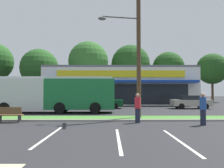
{
  "coord_description": "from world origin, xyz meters",
  "views": [
    {
      "loc": [
        1.23,
        -2.02,
        1.83
      ],
      "look_at": [
        1.38,
        18.1,
        2.59
      ],
      "focal_mm": 36.92,
      "sensor_mm": 36.0,
      "label": 1
    }
  ],
  "objects_px": {
    "city_bus": "(53,93)",
    "car_0": "(102,102)",
    "utility_pole": "(137,44)",
    "car_2": "(190,102)",
    "pedestrian_near_bench": "(203,109)",
    "bus_stop_bench": "(9,114)",
    "pedestrian_by_pole": "(138,108)"
  },
  "relations": [
    {
      "from": "city_bus",
      "to": "car_0",
      "type": "xyz_separation_m",
      "value": [
        4.3,
        5.65,
        -0.97
      ]
    },
    {
      "from": "utility_pole",
      "to": "car_2",
      "type": "bearing_deg",
      "value": 54.69
    },
    {
      "from": "car_2",
      "to": "pedestrian_near_bench",
      "type": "xyz_separation_m",
      "value": [
        -4.0,
        -13.46,
        0.13
      ]
    },
    {
      "from": "car_0",
      "to": "pedestrian_near_bench",
      "type": "height_order",
      "value": "pedestrian_near_bench"
    },
    {
      "from": "pedestrian_near_bench",
      "to": "car_2",
      "type": "bearing_deg",
      "value": 101.2
    },
    {
      "from": "bus_stop_bench",
      "to": "car_0",
      "type": "xyz_separation_m",
      "value": [
        5.28,
        12.56,
        0.29
      ]
    },
    {
      "from": "pedestrian_by_pole",
      "to": "pedestrian_near_bench",
      "type": "bearing_deg",
      "value": -31.8
    },
    {
      "from": "bus_stop_bench",
      "to": "city_bus",
      "type": "bearing_deg",
      "value": -98.05
    },
    {
      "from": "utility_pole",
      "to": "car_2",
      "type": "distance_m",
      "value": 13.5
    },
    {
      "from": "car_0",
      "to": "pedestrian_near_bench",
      "type": "bearing_deg",
      "value": -66.08
    },
    {
      "from": "pedestrian_near_bench",
      "to": "car_0",
      "type": "bearing_deg",
      "value": 141.67
    },
    {
      "from": "car_0",
      "to": "pedestrian_by_pole",
      "type": "bearing_deg",
      "value": -78.53
    },
    {
      "from": "car_2",
      "to": "bus_stop_bench",
      "type": "bearing_deg",
      "value": -141.71
    },
    {
      "from": "car_0",
      "to": "pedestrian_near_bench",
      "type": "relative_size",
      "value": 2.56
    },
    {
      "from": "bus_stop_bench",
      "to": "pedestrian_near_bench",
      "type": "relative_size",
      "value": 0.88
    },
    {
      "from": "utility_pole",
      "to": "bus_stop_bench",
      "type": "height_order",
      "value": "utility_pole"
    },
    {
      "from": "pedestrian_near_bench",
      "to": "pedestrian_by_pole",
      "type": "relative_size",
      "value": 1.01
    },
    {
      "from": "utility_pole",
      "to": "pedestrian_by_pole",
      "type": "xyz_separation_m",
      "value": [
        -0.19,
        -1.97,
        -4.35
      ]
    },
    {
      "from": "utility_pole",
      "to": "city_bus",
      "type": "distance_m",
      "value": 9.41
    },
    {
      "from": "car_0",
      "to": "pedestrian_near_bench",
      "type": "distance_m",
      "value": 15.15
    },
    {
      "from": "city_bus",
      "to": "pedestrian_near_bench",
      "type": "height_order",
      "value": "city_bus"
    },
    {
      "from": "city_bus",
      "to": "car_2",
      "type": "distance_m",
      "value": 15.4
    },
    {
      "from": "utility_pole",
      "to": "car_2",
      "type": "relative_size",
      "value": 2.25
    },
    {
      "from": "utility_pole",
      "to": "car_0",
      "type": "bearing_deg",
      "value": 104.43
    },
    {
      "from": "car_2",
      "to": "pedestrian_near_bench",
      "type": "bearing_deg",
      "value": -106.55
    },
    {
      "from": "bus_stop_bench",
      "to": "utility_pole",
      "type": "bearing_deg",
      "value": -167.56
    },
    {
      "from": "city_bus",
      "to": "pedestrian_near_bench",
      "type": "bearing_deg",
      "value": 141.25
    },
    {
      "from": "utility_pole",
      "to": "city_bus",
      "type": "height_order",
      "value": "utility_pole"
    },
    {
      "from": "utility_pole",
      "to": "bus_stop_bench",
      "type": "bearing_deg",
      "value": -167.56
    },
    {
      "from": "city_bus",
      "to": "pedestrian_by_pole",
      "type": "bearing_deg",
      "value": 133.47
    },
    {
      "from": "utility_pole",
      "to": "pedestrian_near_bench",
      "type": "xyz_separation_m",
      "value": [
        3.37,
        -3.06,
        -4.33
      ]
    },
    {
      "from": "city_bus",
      "to": "car_2",
      "type": "relative_size",
      "value": 2.58
    }
  ]
}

